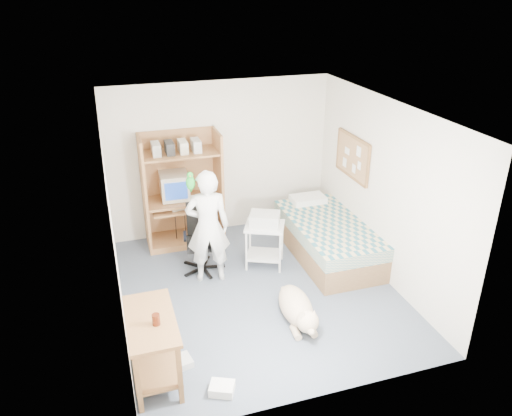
{
  "coord_description": "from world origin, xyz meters",
  "views": [
    {
      "loc": [
        -1.77,
        -5.45,
        3.9
      ],
      "look_at": [
        0.09,
        0.42,
        1.05
      ],
      "focal_mm": 35.0,
      "sensor_mm": 36.0,
      "label": 1
    }
  ],
  "objects_px": {
    "person": "(208,227)",
    "printer_cart": "(265,239)",
    "bed": "(327,238)",
    "dog": "(297,308)",
    "computer_hutch": "(182,194)",
    "side_desk": "(152,339)",
    "office_chair": "(202,247)"
  },
  "relations": [
    {
      "from": "computer_hutch",
      "to": "printer_cart",
      "type": "xyz_separation_m",
      "value": [
        0.99,
        -1.11,
        -0.38
      ]
    },
    {
      "from": "person",
      "to": "printer_cart",
      "type": "bearing_deg",
      "value": -163.31
    },
    {
      "from": "side_desk",
      "to": "dog",
      "type": "bearing_deg",
      "value": 13.17
    },
    {
      "from": "computer_hutch",
      "to": "printer_cart",
      "type": "height_order",
      "value": "computer_hutch"
    },
    {
      "from": "person",
      "to": "printer_cart",
      "type": "height_order",
      "value": "person"
    },
    {
      "from": "office_chair",
      "to": "side_desk",
      "type": "bearing_deg",
      "value": -105.92
    },
    {
      "from": "computer_hutch",
      "to": "printer_cart",
      "type": "bearing_deg",
      "value": -48.36
    },
    {
      "from": "office_chair",
      "to": "dog",
      "type": "xyz_separation_m",
      "value": [
        0.86,
        -1.59,
        -0.16
      ]
    },
    {
      "from": "dog",
      "to": "side_desk",
      "type": "bearing_deg",
      "value": -163.07
    },
    {
      "from": "person",
      "to": "side_desk",
      "type": "bearing_deg",
      "value": 69.25
    },
    {
      "from": "bed",
      "to": "dog",
      "type": "height_order",
      "value": "bed"
    },
    {
      "from": "side_desk",
      "to": "office_chair",
      "type": "bearing_deg",
      "value": 64.91
    },
    {
      "from": "side_desk",
      "to": "office_chair",
      "type": "height_order",
      "value": "office_chair"
    },
    {
      "from": "computer_hutch",
      "to": "dog",
      "type": "bearing_deg",
      "value": -69.35
    },
    {
      "from": "bed",
      "to": "person",
      "type": "height_order",
      "value": "person"
    },
    {
      "from": "side_desk",
      "to": "printer_cart",
      "type": "bearing_deg",
      "value": 44.73
    },
    {
      "from": "dog",
      "to": "office_chair",
      "type": "bearing_deg",
      "value": 122.01
    },
    {
      "from": "side_desk",
      "to": "dog",
      "type": "height_order",
      "value": "side_desk"
    },
    {
      "from": "computer_hutch",
      "to": "office_chair",
      "type": "height_order",
      "value": "computer_hutch"
    },
    {
      "from": "office_chair",
      "to": "dog",
      "type": "relative_size",
      "value": 0.84
    },
    {
      "from": "office_chair",
      "to": "bed",
      "type": "bearing_deg",
      "value": 3.25
    },
    {
      "from": "person",
      "to": "computer_hutch",
      "type": "bearing_deg",
      "value": -74.58
    },
    {
      "from": "office_chair",
      "to": "dog",
      "type": "distance_m",
      "value": 1.82
    },
    {
      "from": "office_chair",
      "to": "person",
      "type": "height_order",
      "value": "person"
    },
    {
      "from": "computer_hutch",
      "to": "side_desk",
      "type": "bearing_deg",
      "value": -106.14
    },
    {
      "from": "side_desk",
      "to": "dog",
      "type": "xyz_separation_m",
      "value": [
        1.8,
        0.42,
        -0.3
      ]
    },
    {
      "from": "bed",
      "to": "dog",
      "type": "distance_m",
      "value": 1.75
    },
    {
      "from": "computer_hutch",
      "to": "dog",
      "type": "relative_size",
      "value": 1.53
    },
    {
      "from": "computer_hutch",
      "to": "bed",
      "type": "relative_size",
      "value": 0.89
    },
    {
      "from": "computer_hutch",
      "to": "bed",
      "type": "height_order",
      "value": "computer_hutch"
    },
    {
      "from": "bed",
      "to": "printer_cart",
      "type": "bearing_deg",
      "value": 179.57
    },
    {
      "from": "bed",
      "to": "person",
      "type": "xyz_separation_m",
      "value": [
        -1.87,
        -0.11,
        0.53
      ]
    }
  ]
}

